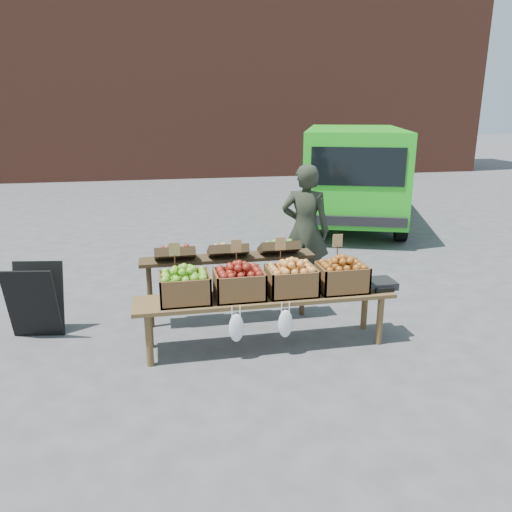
{
  "coord_description": "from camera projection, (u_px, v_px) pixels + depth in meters",
  "views": [
    {
      "loc": [
        -0.54,
        -5.03,
        2.43
      ],
      "look_at": [
        0.52,
        0.19,
        0.85
      ],
      "focal_mm": 35.0,
      "sensor_mm": 36.0,
      "label": 1
    }
  ],
  "objects": [
    {
      "name": "delivery_van",
      "position": [
        352.0,
        177.0,
        10.72
      ],
      "size": [
        3.5,
        4.98,
        2.03
      ],
      "primitive_type": null,
      "rotation": [
        0.0,
        0.0,
        -0.35
      ],
      "color": "green",
      "rests_on": "ground"
    },
    {
      "name": "back_table",
      "position": [
        228.0,
        279.0,
        5.8
      ],
      "size": [
        2.1,
        0.44,
        1.04
      ],
      "primitive_type": null,
      "color": "#362817",
      "rests_on": "ground"
    },
    {
      "name": "crate_golden_apples",
      "position": [
        185.0,
        288.0,
        4.97
      ],
      "size": [
        0.5,
        0.4,
        0.28
      ],
      "primitive_type": null,
      "color": "#5A921F",
      "rests_on": "display_bench"
    },
    {
      "name": "weighing_scale",
      "position": [
        378.0,
        284.0,
        5.39
      ],
      "size": [
        0.34,
        0.3,
        0.08
      ],
      "primitive_type": "cube",
      "color": "black",
      "rests_on": "display_bench"
    },
    {
      "name": "ground",
      "position": [
        214.0,
        337.0,
        5.52
      ],
      "size": [
        80.0,
        80.0,
        0.0
      ],
      "primitive_type": "plane",
      "color": "#4B4A4D"
    },
    {
      "name": "crate_russet_pears",
      "position": [
        239.0,
        284.0,
        5.07
      ],
      "size": [
        0.5,
        0.4,
        0.28
      ],
      "primitive_type": null,
      "color": "#710F04",
      "rests_on": "display_bench"
    },
    {
      "name": "display_bench",
      "position": [
        265.0,
        321.0,
        5.25
      ],
      "size": [
        2.7,
        0.56,
        0.57
      ],
      "primitive_type": null,
      "color": "brown",
      "rests_on": "ground"
    },
    {
      "name": "vendor",
      "position": [
        305.0,
        230.0,
        6.62
      ],
      "size": [
        0.76,
        0.65,
        1.76
      ],
      "primitive_type": "imported",
      "rotation": [
        0.0,
        0.0,
        2.72
      ],
      "color": "#262B1F",
      "rests_on": "ground"
    },
    {
      "name": "crate_red_apples",
      "position": [
        291.0,
        281.0,
        5.18
      ],
      "size": [
        0.5,
        0.4,
        0.28
      ],
      "primitive_type": null,
      "color": "gold",
      "rests_on": "display_bench"
    },
    {
      "name": "crate_green_apples",
      "position": [
        342.0,
        277.0,
        5.28
      ],
      "size": [
        0.5,
        0.4,
        0.28
      ],
      "primitive_type": null,
      "color": "#AE5321",
      "rests_on": "display_bench"
    },
    {
      "name": "brick_building",
      "position": [
        162.0,
        35.0,
        18.19
      ],
      "size": [
        24.0,
        4.0,
        10.0
      ],
      "primitive_type": "cube",
      "color": "brown",
      "rests_on": "ground"
    },
    {
      "name": "chalkboard_sign",
      "position": [
        35.0,
        301.0,
        5.45
      ],
      "size": [
        0.59,
        0.39,
        0.83
      ],
      "primitive_type": null,
      "rotation": [
        0.0,
        0.0,
        -0.16
      ],
      "color": "black",
      "rests_on": "ground"
    }
  ]
}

